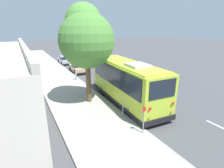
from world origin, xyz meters
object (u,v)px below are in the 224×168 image
Objects in this scene: shuttle_bus at (126,81)px; sign_post_far at (123,108)px; parked_sedan_tan at (78,67)px; street_tree at (86,37)px; fire_hydrant at (76,77)px; sign_post_near at (144,120)px; parked_sedan_silver at (65,60)px.

sign_post_far is at bearing 146.06° from shuttle_bus.
parked_sedan_tan is (11.88, 0.17, -1.25)m from shuttle_bus.
street_tree is 9.20× the size of fire_hydrant.
street_tree is 5.78m from sign_post_far.
shuttle_bus is 5.37× the size of sign_post_near.
street_tree is (1.42, 2.68, 3.35)m from shuttle_bus.
shuttle_bus reaches higher than sign_post_far.
parked_sedan_silver is 0.57× the size of street_tree.
street_tree is 5.80× the size of sign_post_far.
parked_sedan_tan is 3.44× the size of sign_post_far.
fire_hydrant is at bearing 0.97° from sign_post_far.
shuttle_bus is 7.98m from fire_hydrant.
sign_post_near is at bearing -169.86° from street_tree.
shuttle_bus is at bearing -37.35° from sign_post_far.
street_tree is at bearing 172.67° from parked_sedan_silver.
shuttle_bus reaches higher than sign_post_near.
sign_post_near is (-16.22, 1.48, 0.37)m from parked_sedan_tan.
parked_sedan_silver is 3.29× the size of sign_post_far.
shuttle_bus is 4.73m from sign_post_near.
parked_sedan_silver is 2.62× the size of sign_post_near.
fire_hydrant is (-4.21, 1.64, -0.06)m from parked_sedan_tan.
parked_sedan_silver is at bearing 4.44° from shuttle_bus.
sign_post_near is (-22.96, 1.32, 0.39)m from parked_sedan_silver.
parked_sedan_silver is at bearing -3.28° from sign_post_near.
parked_sedan_silver is 20.82m from sign_post_far.
parked_sedan_tan is at bearing -6.01° from sign_post_far.
parked_sedan_tan is 5.46× the size of fire_hydrant.
street_tree is 7.23m from sign_post_near.
shuttle_bus is 11.94m from parked_sedan_tan.
street_tree reaches higher than parked_sedan_tan.
street_tree is (-17.19, 2.35, 4.62)m from parked_sedan_silver.
parked_sedan_silver is 17.96m from street_tree.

